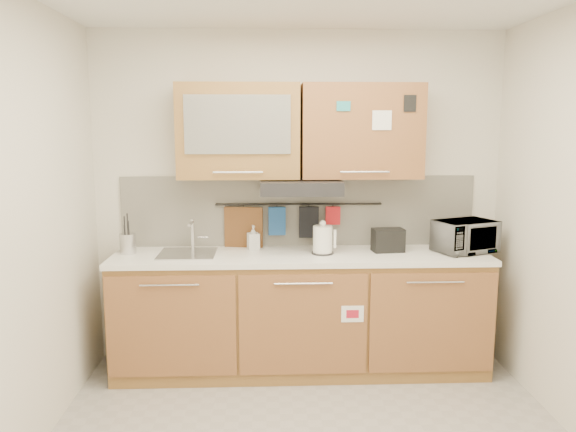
{
  "coord_description": "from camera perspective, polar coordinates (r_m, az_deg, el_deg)",
  "views": [
    {
      "loc": [
        -0.26,
        -2.92,
        1.87
      ],
      "look_at": [
        -0.1,
        1.05,
        1.23
      ],
      "focal_mm": 35.0,
      "sensor_mm": 36.0,
      "label": 1
    }
  ],
  "objects": [
    {
      "name": "sink",
      "position": [
        4.28,
        -10.15,
        -3.77
      ],
      "size": [
        0.42,
        0.4,
        0.26
      ],
      "color": "silver",
      "rests_on": "countertop"
    },
    {
      "name": "utensil_crock",
      "position": [
        4.38,
        -15.97,
        -2.68
      ],
      "size": [
        0.16,
        0.16,
        0.3
      ],
      "rotation": [
        0.0,
        0.0,
        0.35
      ],
      "color": "silver",
      "rests_on": "countertop"
    },
    {
      "name": "utensil_rail",
      "position": [
        4.42,
        1.11,
        1.22
      ],
      "size": [
        1.3,
        0.02,
        0.02
      ],
      "primitive_type": "cylinder",
      "rotation": [
        0.0,
        1.57,
        0.0
      ],
      "color": "black",
      "rests_on": "backsplash"
    },
    {
      "name": "base_cabinet",
      "position": [
        4.38,
        1.28,
        -10.41
      ],
      "size": [
        2.8,
        0.64,
        0.88
      ],
      "color": "#A4743A",
      "rests_on": "floor"
    },
    {
      "name": "soap_bottle",
      "position": [
        4.36,
        -3.54,
        -2.19
      ],
      "size": [
        0.1,
        0.11,
        0.19
      ],
      "primitive_type": "imported",
      "rotation": [
        0.0,
        0.0,
        0.25
      ],
      "color": "#999999",
      "rests_on": "countertop"
    },
    {
      "name": "backsplash",
      "position": [
        4.47,
        1.08,
        0.52
      ],
      "size": [
        2.8,
        0.02,
        0.56
      ],
      "primitive_type": "cube",
      "color": "silver",
      "rests_on": "countertop"
    },
    {
      "name": "microwave",
      "position": [
        4.47,
        17.53,
        -1.99
      ],
      "size": [
        0.52,
        0.44,
        0.24
      ],
      "primitive_type": "imported",
      "rotation": [
        0.0,
        0.0,
        0.39
      ],
      "color": "#999999",
      "rests_on": "countertop"
    },
    {
      "name": "upper_cabinets",
      "position": [
        4.25,
        1.17,
        8.61
      ],
      "size": [
        1.82,
        0.37,
        0.7
      ],
      "color": "#A4743A",
      "rests_on": "wall_back"
    },
    {
      "name": "kettle",
      "position": [
        4.21,
        3.55,
        -2.51
      ],
      "size": [
        0.18,
        0.16,
        0.26
      ],
      "rotation": [
        0.0,
        0.0,
        -0.05
      ],
      "color": "white",
      "rests_on": "countertop"
    },
    {
      "name": "wall_left",
      "position": [
        3.27,
        -26.47,
        -1.9
      ],
      "size": [
        0.0,
        3.0,
        3.0
      ],
      "primitive_type": "plane",
      "rotation": [
        1.57,
        0.0,
        1.57
      ],
      "color": "silver",
      "rests_on": "ground"
    },
    {
      "name": "oven_mitt",
      "position": [
        4.42,
        -1.13,
        -0.51
      ],
      "size": [
        0.14,
        0.04,
        0.22
      ],
      "primitive_type": "cube",
      "rotation": [
        0.0,
        0.0,
        0.04
      ],
      "color": "#1E4A8B",
      "rests_on": "utensil_rail"
    },
    {
      "name": "toaster",
      "position": [
        4.35,
        10.12,
        -2.4
      ],
      "size": [
        0.25,
        0.16,
        0.18
      ],
      "rotation": [
        0.0,
        0.0,
        0.11
      ],
      "color": "black",
      "rests_on": "countertop"
    },
    {
      "name": "cutting_board",
      "position": [
        4.44,
        -4.54,
        -1.51
      ],
      "size": [
        0.3,
        0.07,
        0.38
      ],
      "primitive_type": "cube",
      "rotation": [
        0.0,
        0.0,
        -0.17
      ],
      "color": "brown",
      "rests_on": "utensil_rail"
    },
    {
      "name": "countertop",
      "position": [
        4.24,
        1.31,
        -4.1
      ],
      "size": [
        2.82,
        0.62,
        0.04
      ],
      "primitive_type": "cube",
      "color": "white",
      "rests_on": "base_cabinet"
    },
    {
      "name": "pot_holder",
      "position": [
        4.45,
        4.59,
        0.04
      ],
      "size": [
        0.12,
        0.03,
        0.14
      ],
      "primitive_type": "cube",
      "rotation": [
        0.0,
        0.0,
        -0.1
      ],
      "color": "red",
      "rests_on": "utensil_rail"
    },
    {
      "name": "range_hood",
      "position": [
        4.21,
        1.28,
        3.0
      ],
      "size": [
        0.6,
        0.46,
        0.1
      ],
      "primitive_type": "cube",
      "color": "black",
      "rests_on": "upper_cabinets"
    },
    {
      "name": "dark_pouch",
      "position": [
        4.44,
        2.13,
        -0.63
      ],
      "size": [
        0.16,
        0.05,
        0.25
      ],
      "primitive_type": "cube",
      "rotation": [
        0.0,
        0.0,
        -0.06
      ],
      "color": "black",
      "rests_on": "utensil_rail"
    },
    {
      "name": "wall_back",
      "position": [
        4.47,
        1.08,
        1.81
      ],
      "size": [
        3.2,
        0.0,
        3.2
      ],
      "primitive_type": "plane",
      "rotation": [
        1.57,
        0.0,
        0.0
      ],
      "color": "silver",
      "rests_on": "ground"
    }
  ]
}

